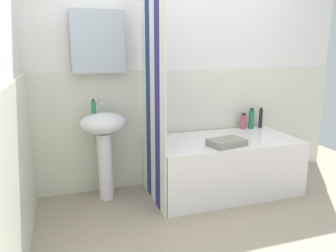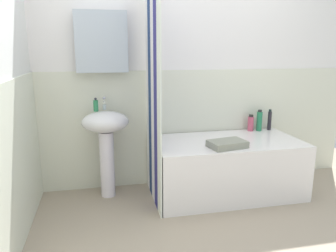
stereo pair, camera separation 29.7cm
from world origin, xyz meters
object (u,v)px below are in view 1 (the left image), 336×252
Objects in this scene: shampoo_bottle at (243,121)px; bathtub at (223,165)px; sink at (104,136)px; body_wash_bottle at (251,119)px; soap_dispenser at (93,107)px; towel_folded at (227,142)px; conditioner_bottle at (261,118)px.

bathtub is at bearing -141.61° from shampoo_bottle.
sink is 3.67× the size of body_wash_bottle.
soap_dispenser is 1.65m from shampoo_bottle.
sink reaches higher than towel_folded.
sink reaches higher than conditioner_bottle.
sink is at bearing -176.11° from body_wash_bottle.
body_wash_bottle reaches higher than towel_folded.
towel_folded reaches higher than bathtub.
shampoo_bottle reaches higher than bathtub.
sink reaches higher than bathtub.
bathtub is 0.62m from shampoo_bottle.
bathtub is at bearing -153.48° from conditioner_bottle.
shampoo_bottle is (0.39, 0.31, 0.36)m from bathtub.
body_wash_bottle is (1.64, 0.11, 0.04)m from sink.
conditioner_bottle is 0.70× the size of towel_folded.
soap_dispenser is 1.86m from conditioner_bottle.
bathtub is (1.23, -0.21, -0.63)m from soap_dispenser.
body_wash_bottle reaches higher than shampoo_bottle.
sink is at bearing 159.36° from towel_folded.
sink is 1.64m from body_wash_bottle.
conditioner_bottle is 0.87m from towel_folded.
sink reaches higher than body_wash_bottle.
body_wash_bottle is at bearing 41.68° from towel_folded.
shampoo_bottle is at bearing 4.65° from sink.
bathtub is at bearing 67.61° from towel_folded.
towel_folded is at bearing -20.64° from sink.
soap_dispenser reaches higher than body_wash_bottle.
conditioner_bottle is at bearing 3.08° from body_wash_bottle.
soap_dispenser is 0.39× the size of towel_folded.
bathtub is 7.98× the size of shampoo_bottle.
conditioner_bottle is at bearing 3.83° from sink.
towel_folded is at bearing -20.16° from soap_dispenser.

